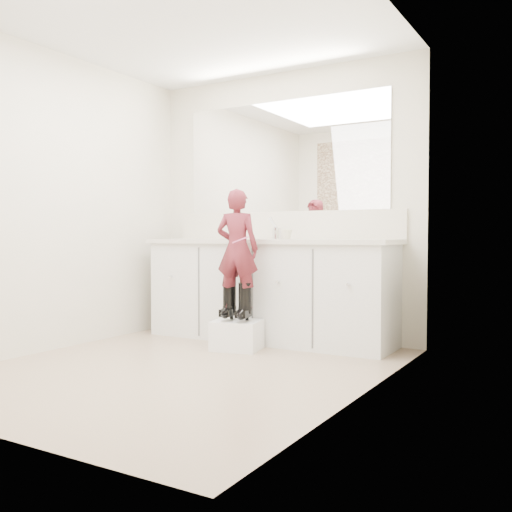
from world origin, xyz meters
The scene contains 17 objects.
floor centered at (0.00, 0.00, 0.00)m, with size 3.00×3.00×0.00m, color #927B60.
ceiling centered at (0.00, 0.00, 2.40)m, with size 3.00×3.00×0.00m, color white.
wall_back centered at (0.00, 1.50, 1.20)m, with size 2.60×2.60×0.00m, color beige.
wall_left centered at (-1.30, 0.00, 1.20)m, with size 3.00×3.00×0.00m, color beige.
wall_right centered at (1.30, 0.00, 1.20)m, with size 3.00×3.00×0.00m, color beige.
vanity_cabinet centered at (0.00, 1.23, 0.42)m, with size 2.20×0.55×0.85m, color silver.
countertop centered at (0.00, 1.21, 0.87)m, with size 2.28×0.58×0.04m, color beige.
backsplash centered at (0.00, 1.49, 1.02)m, with size 2.28×0.03×0.25m, color beige.
mirror centered at (0.00, 1.49, 1.64)m, with size 2.00×0.02×1.00m, color white.
faucet centered at (0.00, 1.38, 0.94)m, with size 0.08×0.08×0.10m, color silver.
cup centered at (0.18, 1.22, 0.93)m, with size 0.09×0.09×0.08m, color beige.
soap_bottle centered at (-0.44, 1.23, 0.98)m, with size 0.08×0.08×0.18m, color beige.
step_stool centered at (-0.02, 0.75, 0.12)m, with size 0.37×0.31×0.24m, color white.
boot_left centered at (-0.10, 0.75, 0.39)m, with size 0.11×0.21×0.31m, color black, non-canonical shape.
boot_right centered at (0.05, 0.75, 0.39)m, with size 0.11×0.21×0.31m, color black, non-canonical shape.
toddler centered at (-0.02, 0.75, 0.81)m, with size 0.35×0.23×0.95m, color #9C3038.
toothbrush centered at (0.05, 0.69, 0.89)m, with size 0.01×0.01×0.14m, color #D35285.
Camera 1 is at (2.42, -3.11, 0.92)m, focal length 40.00 mm.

